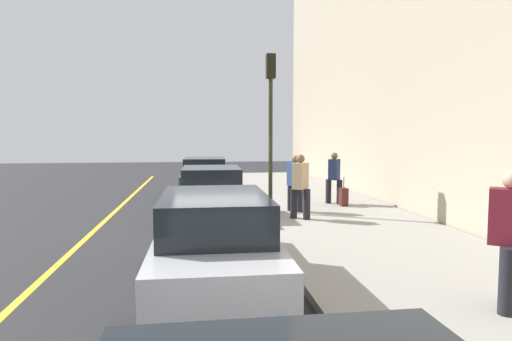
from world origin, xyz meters
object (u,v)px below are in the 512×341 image
rolling_suitcase (344,197)px  parked_car_silver (214,240)px  pedestrian_blue_coat (295,182)px  pedestrian_tan_coat (300,185)px  parked_car_charcoal (211,193)px  pedestrian_burgundy_coat (509,236)px  traffic_light_pole (271,107)px  pedestrian_navy_coat (334,176)px  parked_car_green (205,176)px

rolling_suitcase → parked_car_silver: bearing=146.7°
pedestrian_blue_coat → pedestrian_tan_coat: bearing=174.0°
parked_car_charcoal → pedestrian_blue_coat: bearing=-88.1°
pedestrian_burgundy_coat → traffic_light_pole: traffic_light_pole is taller
pedestrian_burgundy_coat → pedestrian_navy_coat: size_ratio=1.07×
parked_car_charcoal → traffic_light_pole: (0.09, -1.74, 2.49)m
pedestrian_blue_coat → pedestrian_burgundy_coat: bearing=-171.8°
parked_car_green → parked_car_charcoal: bearing=-179.1°
parked_car_green → pedestrian_burgundy_coat: 13.45m
pedestrian_tan_coat → pedestrian_blue_coat: pedestrian_tan_coat is taller
parked_car_green → pedestrian_burgundy_coat: (-12.93, -3.68, 0.36)m
parked_car_green → pedestrian_tan_coat: bearing=-159.2°
pedestrian_tan_coat → parked_car_silver: bearing=151.9°
parked_car_silver → rolling_suitcase: bearing=-33.3°
parked_car_silver → pedestrian_blue_coat: bearing=-24.1°
parked_car_charcoal → pedestrian_tan_coat: bearing=-114.8°
parked_car_charcoal → pedestrian_tan_coat: size_ratio=2.37×
parked_car_charcoal → parked_car_silver: bearing=178.7°
parked_car_charcoal → pedestrian_blue_coat: size_ratio=2.49×
parked_car_green → pedestrian_tan_coat: (-6.44, -2.45, 0.33)m
pedestrian_burgundy_coat → pedestrian_blue_coat: bearing=8.2°
parked_car_green → pedestrian_burgundy_coat: size_ratio=2.41×
pedestrian_tan_coat → traffic_light_pole: traffic_light_pole is taller
pedestrian_burgundy_coat → pedestrian_navy_coat: (8.98, -0.51, -0.06)m
pedestrian_navy_coat → rolling_suitcase: (-0.48, -0.17, -0.62)m
parked_car_silver → pedestrian_burgundy_coat: (-1.80, -3.72, 0.36)m
parked_car_silver → pedestrian_burgundy_coat: bearing=-115.8°
pedestrian_blue_coat → traffic_light_pole: 2.33m
traffic_light_pole → rolling_suitcase: size_ratio=4.93×
parked_car_green → pedestrian_blue_coat: bearing=-153.9°
pedestrian_tan_coat → parked_car_charcoal: bearing=65.2°
parked_car_silver → parked_car_green: same height
parked_car_silver → rolling_suitcase: parked_car_silver is taller
parked_car_charcoal → parked_car_green: bearing=0.9°
pedestrian_tan_coat → traffic_light_pole: (1.19, 0.62, 2.16)m
parked_car_green → pedestrian_blue_coat: pedestrian_blue_coat is taller
parked_car_silver → pedestrian_tan_coat: bearing=-28.1°
parked_car_charcoal → pedestrian_blue_coat: pedestrian_blue_coat is taller
parked_car_charcoal → rolling_suitcase: parked_car_charcoal is taller
parked_car_silver → traffic_light_pole: 6.65m
parked_car_silver → parked_car_charcoal: bearing=-1.3°
parked_car_silver → parked_car_green: bearing=-0.2°
pedestrian_navy_coat → traffic_light_pole: 3.47m
parked_car_charcoal → traffic_light_pole: 3.04m
parked_car_silver → rolling_suitcase: (6.70, -4.40, -0.32)m
parked_car_charcoal → pedestrian_navy_coat: (1.40, -4.10, 0.30)m
rolling_suitcase → traffic_light_pole: bearing=108.1°
parked_car_green → pedestrian_navy_coat: pedestrian_navy_coat is taller
pedestrian_tan_coat → pedestrian_blue_coat: size_ratio=1.05×
parked_car_silver → pedestrian_blue_coat: 6.43m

